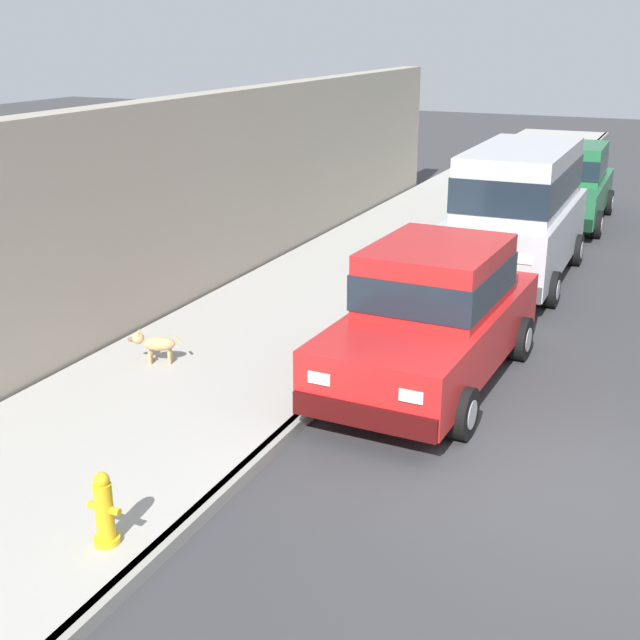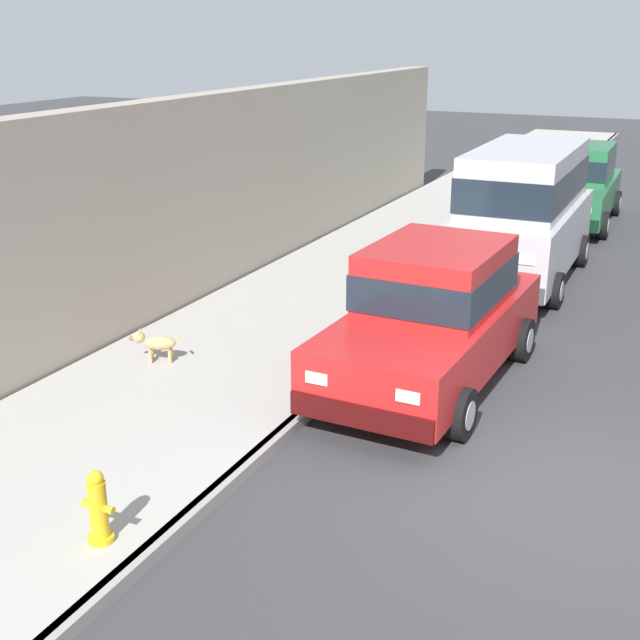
{
  "view_description": "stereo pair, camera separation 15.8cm",
  "coord_description": "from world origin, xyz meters",
  "px_view_note": "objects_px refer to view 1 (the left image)",
  "views": [
    {
      "loc": [
        0.84,
        -8.14,
        4.6
      ],
      "look_at": [
        -3.59,
        1.65,
        0.85
      ],
      "focal_mm": 47.21,
      "sensor_mm": 36.0,
      "label": 1
    },
    {
      "loc": [
        0.98,
        -8.07,
        4.6
      ],
      "look_at": [
        -3.59,
        1.65,
        0.85
      ],
      "focal_mm": 47.21,
      "sensor_mm": 36.0,
      "label": 2
    }
  ],
  "objects_px": {
    "car_silver_van": "(519,207)",
    "dog_tan": "(155,343)",
    "car_green_sedan": "(568,183)",
    "fire_hydrant": "(104,511)",
    "car_red_sedan": "(433,313)"
  },
  "relations": [
    {
      "from": "car_silver_van",
      "to": "fire_hydrant",
      "type": "bearing_deg",
      "value": -97.88
    },
    {
      "from": "car_silver_van",
      "to": "car_green_sedan",
      "type": "distance_m",
      "value": 5.51
    },
    {
      "from": "car_red_sedan",
      "to": "dog_tan",
      "type": "distance_m",
      "value": 3.88
    },
    {
      "from": "car_silver_van",
      "to": "dog_tan",
      "type": "xyz_separation_m",
      "value": [
        -3.59,
        -6.73,
        -0.97
      ]
    },
    {
      "from": "car_silver_van",
      "to": "car_green_sedan",
      "type": "height_order",
      "value": "car_silver_van"
    },
    {
      "from": "car_green_sedan",
      "to": "fire_hydrant",
      "type": "relative_size",
      "value": 6.4
    },
    {
      "from": "car_green_sedan",
      "to": "dog_tan",
      "type": "bearing_deg",
      "value": -106.79
    },
    {
      "from": "car_red_sedan",
      "to": "fire_hydrant",
      "type": "relative_size",
      "value": 6.43
    },
    {
      "from": "car_red_sedan",
      "to": "fire_hydrant",
      "type": "height_order",
      "value": "car_red_sedan"
    },
    {
      "from": "car_red_sedan",
      "to": "car_silver_van",
      "type": "distance_m",
      "value": 5.48
    },
    {
      "from": "car_silver_van",
      "to": "car_green_sedan",
      "type": "bearing_deg",
      "value": 89.02
    },
    {
      "from": "car_red_sedan",
      "to": "car_silver_van",
      "type": "bearing_deg",
      "value": 90.28
    },
    {
      "from": "car_silver_van",
      "to": "dog_tan",
      "type": "relative_size",
      "value": 6.99
    },
    {
      "from": "dog_tan",
      "to": "fire_hydrant",
      "type": "relative_size",
      "value": 0.97
    },
    {
      "from": "dog_tan",
      "to": "car_green_sedan",
      "type": "bearing_deg",
      "value": 73.21
    }
  ]
}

